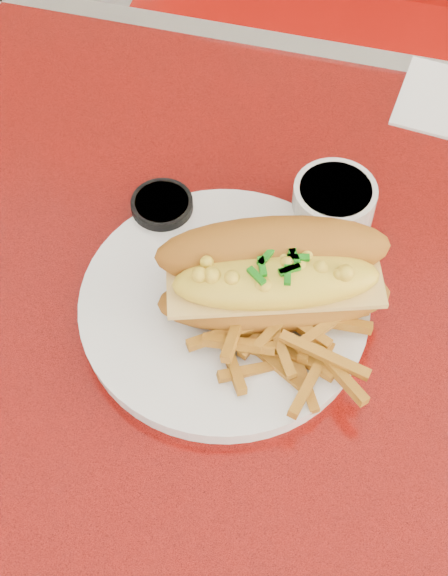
% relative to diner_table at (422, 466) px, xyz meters
% --- Properties ---
extents(diner_table, '(1.23, 0.83, 0.77)m').
position_rel_diner_table_xyz_m(diner_table, '(0.00, 0.00, 0.00)').
color(diner_table, red).
rests_on(diner_table, ground).
extents(booth_bench_far, '(1.20, 0.51, 0.90)m').
position_rel_diner_table_xyz_m(booth_bench_far, '(0.00, 0.81, -0.32)').
color(booth_bench_far, '#A2110A').
rests_on(booth_bench_far, ground).
extents(dinner_plate, '(0.31, 0.31, 0.02)m').
position_rel_diner_table_xyz_m(dinner_plate, '(-0.21, 0.03, 0.17)').
color(dinner_plate, silver).
rests_on(dinner_plate, diner_table).
extents(mac_hoagie, '(0.22, 0.16, 0.09)m').
position_rel_diner_table_xyz_m(mac_hoagie, '(-0.17, 0.04, 0.22)').
color(mac_hoagie, '#A5621A').
rests_on(mac_hoagie, dinner_plate).
extents(fries_pile, '(0.12, 0.11, 0.03)m').
position_rel_diner_table_xyz_m(fries_pile, '(-0.16, 0.00, 0.20)').
color(fries_pile, '#BF7D20').
rests_on(fries_pile, dinner_plate).
extents(fork, '(0.08, 0.14, 0.00)m').
position_rel_diner_table_xyz_m(fork, '(-0.16, 0.02, 0.18)').
color(fork, silver).
rests_on(fork, dinner_plate).
extents(gravy_ramekin, '(0.10, 0.10, 0.04)m').
position_rel_diner_table_xyz_m(gravy_ramekin, '(-0.14, 0.16, 0.18)').
color(gravy_ramekin, silver).
rests_on(gravy_ramekin, diner_table).
extents(sauce_cup_left, '(0.06, 0.06, 0.03)m').
position_rel_diner_table_xyz_m(sauce_cup_left, '(-0.30, 0.12, 0.18)').
color(sauce_cup_left, black).
rests_on(sauce_cup_left, diner_table).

